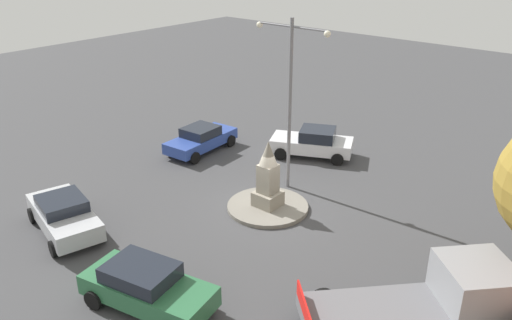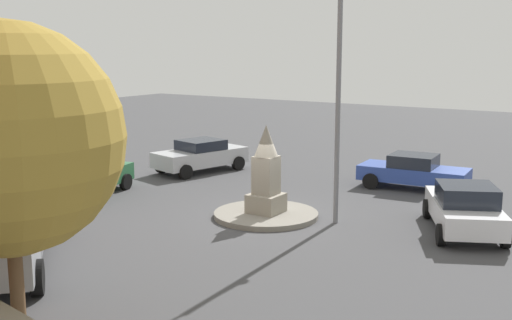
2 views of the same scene
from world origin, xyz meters
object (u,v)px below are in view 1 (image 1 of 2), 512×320
(car_green_waiting, at_px, (147,286))
(truck_grey_near_island, at_px, (437,300))
(streetlamp, at_px, (290,89))
(car_blue_approaching, at_px, (201,139))
(car_silver_passing, at_px, (64,214))
(monument, at_px, (268,177))
(car_white_parked_left, at_px, (313,142))

(car_green_waiting, bearing_deg, truck_grey_near_island, 34.07)
(streetlamp, bearing_deg, car_blue_approaching, 176.18)
(truck_grey_near_island, bearing_deg, car_silver_passing, -162.90)
(car_blue_approaching, distance_m, car_silver_passing, 9.52)
(truck_grey_near_island, bearing_deg, car_blue_approaching, 161.25)
(car_green_waiting, bearing_deg, car_blue_approaching, 128.21)
(car_green_waiting, distance_m, truck_grey_near_island, 8.84)
(car_blue_approaching, xyz_separation_m, car_green_waiting, (7.99, -10.15, 0.07))
(monument, relative_size, car_white_parked_left, 0.64)
(streetlamp, bearing_deg, truck_grey_near_island, -27.73)
(car_blue_approaching, bearing_deg, car_green_waiting, -51.79)
(streetlamp, relative_size, car_silver_passing, 1.68)
(monument, distance_m, car_silver_passing, 8.35)
(monument, xyz_separation_m, streetlamp, (-0.63, 2.27, 3.25))
(truck_grey_near_island, bearing_deg, car_green_waiting, -145.93)
(streetlamp, xyz_separation_m, truck_grey_near_island, (9.10, -4.78, -3.72))
(car_silver_passing, bearing_deg, car_blue_approaching, 101.22)
(monument, height_order, car_blue_approaching, monument)
(car_silver_passing, bearing_deg, car_green_waiting, -7.53)
(monument, bearing_deg, car_white_parked_left, 106.73)
(monument, xyz_separation_m, truck_grey_near_island, (8.47, -2.51, -0.47))
(streetlamp, bearing_deg, monument, -74.46)
(car_white_parked_left, bearing_deg, car_blue_approaching, -146.23)
(car_blue_approaching, bearing_deg, monument, -21.41)
(monument, relative_size, truck_grey_near_island, 0.50)
(car_silver_passing, bearing_deg, monument, 53.15)
(car_silver_passing, distance_m, truck_grey_near_island, 14.08)
(streetlamp, xyz_separation_m, car_green_waiting, (1.78, -9.73, -3.96))
(streetlamp, bearing_deg, car_silver_passing, -116.02)
(car_silver_passing, relative_size, car_green_waiting, 1.01)
(monument, relative_size, car_silver_passing, 0.64)
(monument, distance_m, car_green_waiting, 7.59)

